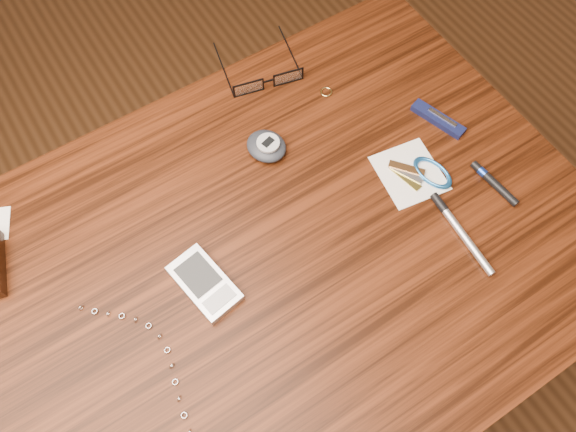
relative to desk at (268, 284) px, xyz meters
name	(u,v)px	position (x,y,z in m)	size (l,w,h in m)	color
ground	(275,367)	(0.00, 0.00, -0.65)	(3.80, 3.80, 0.00)	#472814
desk	(268,284)	(0.00, 0.00, 0.00)	(1.00, 0.70, 0.75)	#391709
eyeglasses	(267,80)	(0.17, 0.28, 0.11)	(0.15, 0.16, 0.03)	black
gold_ring	(326,92)	(0.25, 0.21, 0.10)	(0.02, 0.02, 0.00)	tan
pda_phone	(204,283)	(-0.09, 0.01, 0.11)	(0.07, 0.12, 0.02)	#B1B1B5
pedometer	(266,146)	(0.10, 0.16, 0.11)	(0.08, 0.08, 0.03)	black
notepad_keys	(421,173)	(0.29, -0.01, 0.11)	(0.12, 0.12, 0.01)	white
pocket_knife	(438,119)	(0.37, 0.06, 0.11)	(0.05, 0.10, 0.01)	#0F1638
silver_pen	(457,227)	(0.27, -0.11, 0.11)	(0.02, 0.15, 0.01)	silver
black_blue_pen	(493,182)	(0.37, -0.08, 0.11)	(0.02, 0.09, 0.01)	black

